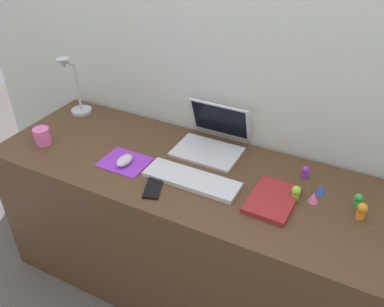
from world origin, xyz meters
The scene contains 17 objects.
ground_plane centered at (0.00, 0.00, 0.00)m, with size 6.00×6.00×0.00m, color #59514C.
back_wall centered at (0.00, 0.35, 0.76)m, with size 3.05×0.05×1.51m, color beige.
desk centered at (0.00, 0.00, 0.37)m, with size 1.85×0.63×0.74m, color #4C331E.
laptop centered at (0.00, 0.22, 0.79)m, with size 0.30×0.28×0.20m.
keyboard centered at (0.03, -0.07, 0.75)m, with size 0.41×0.13×0.02m, color silver.
mousepad centered at (-0.30, -0.08, 0.74)m, with size 0.21×0.17×0.00m, color purple.
mouse centered at (-0.29, -0.09, 0.76)m, with size 0.06×0.10×0.03m, color silver.
cell_phone centered at (-0.08, -0.19, 0.74)m, with size 0.06×0.13×0.01m, color black.
desk_lamp centered at (-0.79, 0.18, 0.90)m, with size 0.11×0.15×0.33m.
notebook_pad centered at (0.37, -0.04, 0.75)m, with size 0.17×0.24×0.02m, color maroon.
coffee_mug centered at (-0.74, -0.13, 0.78)m, with size 0.08×0.08×0.08m, color pink.
toy_figurine_orange centered at (0.69, 0.02, 0.78)m, with size 0.04×0.04×0.07m.
toy_figurine_lime centered at (0.45, 0.02, 0.77)m, with size 0.04×0.04×0.06m.
toy_figurine_blue centered at (0.53, 0.10, 0.76)m, with size 0.04×0.04×0.04m, color blue.
toy_figurine_pink centered at (0.52, 0.03, 0.76)m, with size 0.04×0.04×0.05m, color pink.
toy_figurine_purple centered at (0.45, 0.17, 0.77)m, with size 0.03×0.03×0.06m.
toy_figurine_green centered at (0.67, 0.09, 0.77)m, with size 0.03×0.03×0.05m.
Camera 1 is at (0.64, -1.24, 1.76)m, focal length 37.31 mm.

